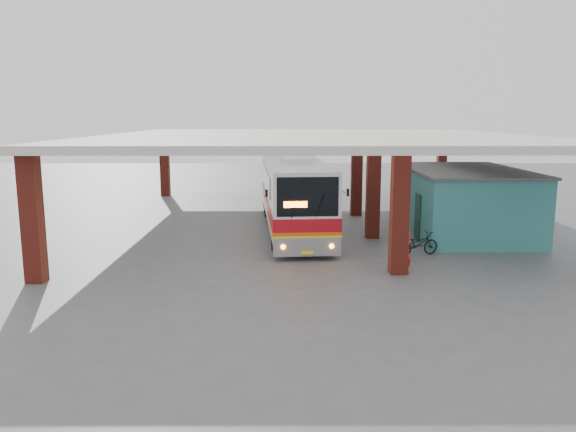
% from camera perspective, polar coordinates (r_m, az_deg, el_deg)
% --- Properties ---
extents(ground, '(90.00, 90.00, 0.00)m').
position_cam_1_polar(ground, '(23.18, 2.28, -3.79)').
color(ground, '#515154').
rests_on(ground, ground).
extents(brick_columns, '(20.10, 21.60, 4.35)m').
position_cam_1_polar(brick_columns, '(27.80, 4.80, 3.07)').
color(brick_columns, maroon).
rests_on(brick_columns, ground).
extents(canopy_roof, '(21.00, 23.00, 0.30)m').
position_cam_1_polar(canopy_roof, '(29.04, 2.76, 8.00)').
color(canopy_roof, beige).
rests_on(canopy_roof, brick_columns).
extents(shop_building, '(5.20, 8.20, 3.11)m').
position_cam_1_polar(shop_building, '(28.11, 17.38, 1.46)').
color(shop_building, teal).
rests_on(shop_building, ground).
extents(coach_bus, '(3.55, 12.84, 3.70)m').
position_cam_1_polar(coach_bus, '(27.60, 0.57, 2.35)').
color(coach_bus, silver).
rests_on(coach_bus, ground).
extents(motorcycle, '(1.98, 1.29, 0.98)m').
position_cam_1_polar(motorcycle, '(23.22, 13.04, -2.77)').
color(motorcycle, black).
rests_on(motorcycle, ground).
extents(pedestrian, '(0.68, 0.66, 1.57)m').
position_cam_1_polar(pedestrian, '(20.40, 11.80, -3.65)').
color(pedestrian, red).
rests_on(pedestrian, ground).
extents(red_chair, '(0.42, 0.42, 0.74)m').
position_cam_1_polar(red_chair, '(29.51, 11.68, -0.30)').
color(red_chair, '#B0121D').
rests_on(red_chair, ground).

